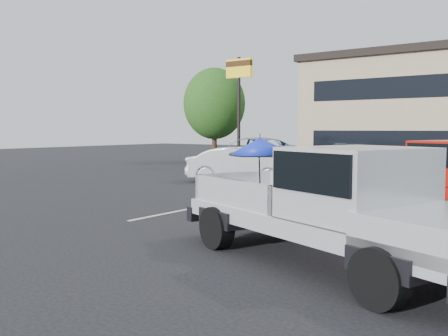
{
  "coord_description": "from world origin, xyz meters",
  "views": [
    {
      "loc": [
        5.62,
        -8.38,
        2.15
      ],
      "look_at": [
        -0.76,
        0.21,
        1.3
      ],
      "focal_mm": 40.0,
      "sensor_mm": 36.0,
      "label": 1
    }
  ],
  "objects": [
    {
      "name": "blue_suv",
      "position": [
        -7.98,
        12.36,
        0.85
      ],
      "size": [
        3.16,
        6.27,
        1.7
      ],
      "primitive_type": "imported",
      "rotation": [
        0.0,
        0.0,
        0.06
      ],
      "color": "#83A2C3",
      "rests_on": "ground"
    },
    {
      "name": "silver_pickup",
      "position": [
        2.62,
        -1.29,
        1.05
      ],
      "size": [
        6.02,
        3.8,
        2.06
      ],
      "rotation": [
        0.0,
        0.0,
        -0.35
      ],
      "color": "black",
      "rests_on": "ground"
    },
    {
      "name": "ground",
      "position": [
        0.0,
        0.0,
        0.0
      ],
      "size": [
        90.0,
        90.0,
        0.0
      ],
      "primitive_type": "plane",
      "color": "black",
      "rests_on": "ground"
    },
    {
      "name": "stripe_left",
      "position": [
        -3.0,
        2.0,
        0.0
      ],
      "size": [
        0.12,
        5.0,
        0.01
      ],
      "primitive_type": "cube",
      "color": "silver",
      "rests_on": "ground"
    },
    {
      "name": "stripe_right",
      "position": [
        3.0,
        2.0,
        0.0
      ],
      "size": [
        0.12,
        5.0,
        0.01
      ],
      "primitive_type": "cube",
      "color": "silver",
      "rests_on": "ground"
    },
    {
      "name": "silver_sedan",
      "position": [
        -5.58,
        7.88,
        0.7
      ],
      "size": [
        4.53,
        2.89,
        1.41
      ],
      "primitive_type": "imported",
      "rotation": [
        0.0,
        0.0,
        1.93
      ],
      "color": "#B8BAC0",
      "rests_on": "ground"
    },
    {
      "name": "motel_sign",
      "position": [
        -10.0,
        14.0,
        4.65
      ],
      "size": [
        1.6,
        0.22,
        6.0
      ],
      "color": "black",
      "rests_on": "ground"
    },
    {
      "name": "tree_left",
      "position": [
        -14.0,
        17.0,
        3.73
      ],
      "size": [
        3.96,
        3.96,
        6.02
      ],
      "color": "#332114",
      "rests_on": "ground"
    }
  ]
}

